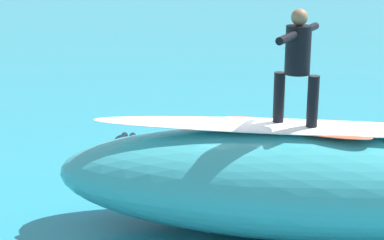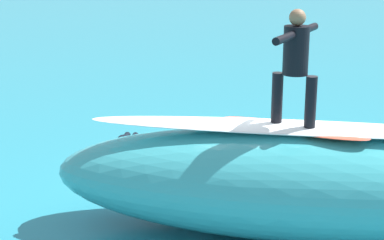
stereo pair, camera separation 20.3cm
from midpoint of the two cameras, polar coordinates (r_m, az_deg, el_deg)
name	(u,v)px [view 2 (the right image)]	position (r m, az deg, el deg)	size (l,w,h in m)	color
ground_plane	(253,191)	(10.57, 6.05, -6.29)	(120.00, 120.00, 0.00)	teal
wave_crest	(299,183)	(8.95, 10.15, -5.55)	(6.84, 2.03, 1.51)	teal
wave_foam_lip	(302,128)	(8.69, 10.41, -0.69)	(5.81, 0.71, 0.08)	white
surfboard_riding	(292,128)	(8.69, 9.59, -0.71)	(2.10, 0.51, 0.06)	#E0563D
surfer_riding	(296,59)	(8.46, 9.89, 5.35)	(0.81, 1.33, 1.55)	black
surfboard_paddling	(119,158)	(11.91, -6.01, -3.40)	(2.41, 0.49, 0.09)	#E0563D
surfer_paddling	(121,147)	(11.97, -5.90, -2.41)	(0.50, 1.68, 0.30)	black
foam_patch_mid	(204,218)	(9.42, 1.74, -8.72)	(0.76, 0.73, 0.13)	white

